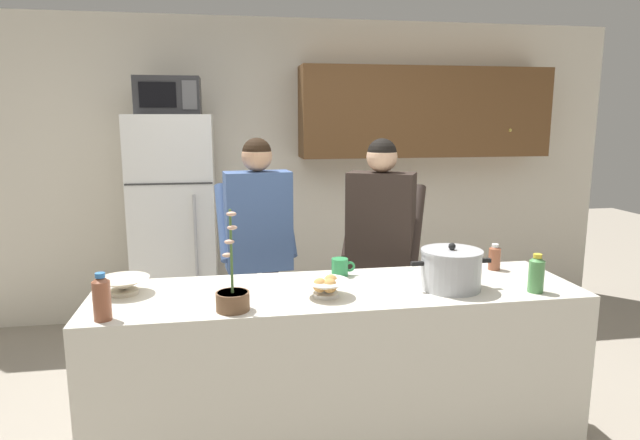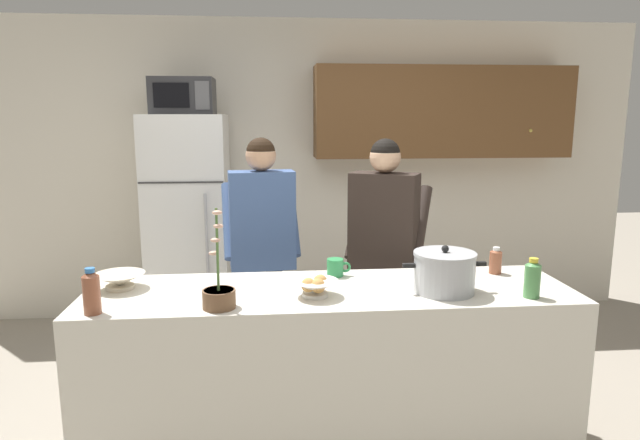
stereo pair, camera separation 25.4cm
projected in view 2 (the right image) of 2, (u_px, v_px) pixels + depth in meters
back_wall_unit at (334, 157)px, 4.90m from camera, size 6.00×0.48×2.60m
kitchen_island at (330, 374)px, 2.85m from camera, size 2.44×0.68×0.92m
refrigerator at (189, 226)px, 4.50m from camera, size 0.64×0.68×1.79m
microwave at (183, 96)px, 4.28m from camera, size 0.48×0.37×0.28m
person_near_pot at (262, 233)px, 3.58m from camera, size 0.53×0.45×1.65m
person_by_sink at (384, 237)px, 3.49m from camera, size 0.61×0.57×1.64m
cooking_pot at (444, 272)px, 2.70m from camera, size 0.42×0.31×0.24m
coffee_mug at (336, 267)px, 2.98m from camera, size 0.13×0.09×0.10m
bread_bowl at (315, 286)px, 2.64m from camera, size 0.23×0.23×0.10m
empty_bowl at (120, 280)px, 2.76m from camera, size 0.25×0.25×0.08m
bottle_near_edge at (91, 292)px, 2.40m from camera, size 0.08×0.08×0.21m
bottle_mid_counter at (532, 278)px, 2.62m from camera, size 0.08×0.08×0.19m
bottle_far_corner at (496, 261)px, 3.03m from camera, size 0.07×0.07×0.15m
potted_orchid at (219, 294)px, 2.48m from camera, size 0.15×0.15×0.46m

